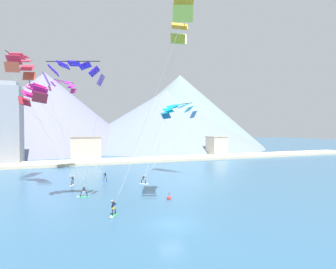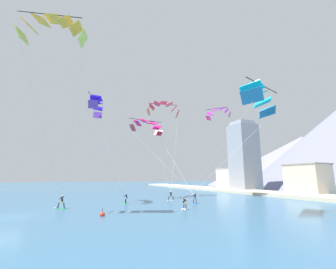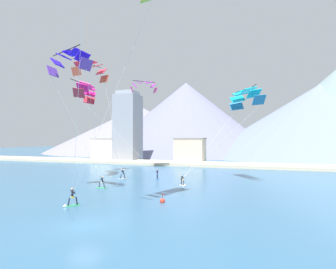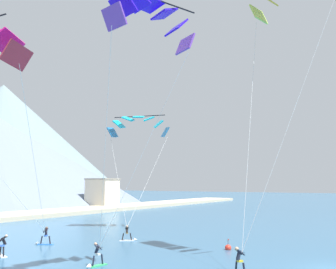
{
  "view_description": "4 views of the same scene",
  "coord_description": "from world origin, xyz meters",
  "px_view_note": "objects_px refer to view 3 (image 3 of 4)",
  "views": [
    {
      "loc": [
        -9.08,
        -24.06,
        9.58
      ],
      "look_at": [
        3.87,
        11.71,
        8.67
      ],
      "focal_mm": 28.0,
      "sensor_mm": 36.0,
      "label": 1
    },
    {
      "loc": [
        29.21,
        5.33,
        4.11
      ],
      "look_at": [
        0.98,
        17.53,
        10.01
      ],
      "focal_mm": 24.0,
      "sensor_mm": 36.0,
      "label": 2
    },
    {
      "loc": [
        12.7,
        -17.13,
        6.59
      ],
      "look_at": [
        0.38,
        18.16,
        7.39
      ],
      "focal_mm": 28.0,
      "sensor_mm": 36.0,
      "label": 3
    },
    {
      "loc": [
        -27.64,
        -4.63,
        5.68
      ],
      "look_at": [
        -0.67,
        12.69,
        9.85
      ],
      "focal_mm": 40.0,
      "sensor_mm": 36.0,
      "label": 4
    }
  ],
  "objects_px": {
    "kitesurfer_near_lead": "(101,185)",
    "parafoil_kite_near_trail": "(87,91)",
    "parafoil_kite_far_right": "(91,69)",
    "parafoil_kite_distant_high_outer": "(144,85)",
    "race_marker_buoy": "(162,201)",
    "kitesurfer_near_trail": "(157,176)",
    "parafoil_kite_near_lead": "(70,60)",
    "kitesurfer_mid_center": "(71,200)",
    "kitesurfer_far_left": "(183,183)",
    "parafoil_kite_far_left": "(245,96)",
    "kitesurfer_far_right": "(124,176)"
  },
  "relations": [
    {
      "from": "parafoil_kite_far_right",
      "to": "race_marker_buoy",
      "type": "distance_m",
      "value": 31.94
    },
    {
      "from": "parafoil_kite_far_left",
      "to": "parafoil_kite_far_right",
      "type": "distance_m",
      "value": 28.45
    },
    {
      "from": "parafoil_kite_near_trail",
      "to": "kitesurfer_mid_center",
      "type": "bearing_deg",
      "value": -58.11
    },
    {
      "from": "kitesurfer_near_lead",
      "to": "kitesurfer_mid_center",
      "type": "bearing_deg",
      "value": -73.17
    },
    {
      "from": "race_marker_buoy",
      "to": "parafoil_kite_near_trail",
      "type": "bearing_deg",
      "value": 148.74
    },
    {
      "from": "parafoil_kite_distant_high_outer",
      "to": "parafoil_kite_far_left",
      "type": "bearing_deg",
      "value": -25.76
    },
    {
      "from": "kitesurfer_far_left",
      "to": "kitesurfer_far_right",
      "type": "height_order",
      "value": "kitesurfer_far_right"
    },
    {
      "from": "parafoil_kite_far_right",
      "to": "parafoil_kite_distant_high_outer",
      "type": "xyz_separation_m",
      "value": [
        5.82,
        11.02,
        -1.32
      ]
    },
    {
      "from": "kitesurfer_far_left",
      "to": "kitesurfer_mid_center",
      "type": "bearing_deg",
      "value": -116.78
    },
    {
      "from": "parafoil_kite_distant_high_outer",
      "to": "parafoil_kite_near_lead",
      "type": "bearing_deg",
      "value": -85.24
    },
    {
      "from": "kitesurfer_near_trail",
      "to": "parafoil_kite_far_left",
      "type": "relative_size",
      "value": 0.13
    },
    {
      "from": "kitesurfer_far_right",
      "to": "parafoil_kite_near_lead",
      "type": "bearing_deg",
      "value": -88.77
    },
    {
      "from": "parafoil_kite_far_left",
      "to": "race_marker_buoy",
      "type": "height_order",
      "value": "parafoil_kite_far_left"
    },
    {
      "from": "kitesurfer_near_lead",
      "to": "parafoil_kite_near_trail",
      "type": "distance_m",
      "value": 16.76
    },
    {
      "from": "parafoil_kite_near_trail",
      "to": "race_marker_buoy",
      "type": "height_order",
      "value": "parafoil_kite_near_trail"
    },
    {
      "from": "race_marker_buoy",
      "to": "parafoil_kite_near_lead",
      "type": "bearing_deg",
      "value": -178.84
    },
    {
      "from": "race_marker_buoy",
      "to": "kitesurfer_near_trail",
      "type": "bearing_deg",
      "value": 113.5
    },
    {
      "from": "parafoil_kite_far_right",
      "to": "parafoil_kite_near_lead",
      "type": "bearing_deg",
      "value": -62.49
    },
    {
      "from": "kitesurfer_near_trail",
      "to": "kitesurfer_far_left",
      "type": "distance_m",
      "value": 8.11
    },
    {
      "from": "parafoil_kite_near_trail",
      "to": "parafoil_kite_distant_high_outer",
      "type": "xyz_separation_m",
      "value": [
        3.38,
        15.54,
        3.81
      ]
    },
    {
      "from": "parafoil_kite_near_lead",
      "to": "parafoil_kite_distant_high_outer",
      "type": "distance_m",
      "value": 26.61
    },
    {
      "from": "kitesurfer_near_lead",
      "to": "parafoil_kite_near_lead",
      "type": "bearing_deg",
      "value": -100.01
    },
    {
      "from": "parafoil_kite_far_left",
      "to": "kitesurfer_far_left",
      "type": "bearing_deg",
      "value": -147.46
    },
    {
      "from": "kitesurfer_near_lead",
      "to": "kitesurfer_far_right",
      "type": "xyz_separation_m",
      "value": [
        -1.24,
        8.78,
        0.06
      ]
    },
    {
      "from": "kitesurfer_near_trail",
      "to": "kitesurfer_far_left",
      "type": "xyz_separation_m",
      "value": [
        6.12,
        -5.32,
        -0.05
      ]
    },
    {
      "from": "kitesurfer_near_lead",
      "to": "kitesurfer_mid_center",
      "type": "relative_size",
      "value": 0.97
    },
    {
      "from": "kitesurfer_mid_center",
      "to": "race_marker_buoy",
      "type": "xyz_separation_m",
      "value": [
        8.11,
        4.46,
        -0.42
      ]
    },
    {
      "from": "kitesurfer_mid_center",
      "to": "race_marker_buoy",
      "type": "bearing_deg",
      "value": 28.79
    },
    {
      "from": "kitesurfer_near_lead",
      "to": "parafoil_kite_far_left",
      "type": "distance_m",
      "value": 25.04
    },
    {
      "from": "kitesurfer_near_trail",
      "to": "parafoil_kite_near_lead",
      "type": "relative_size",
      "value": 0.11
    },
    {
      "from": "kitesurfer_near_lead",
      "to": "kitesurfer_near_trail",
      "type": "bearing_deg",
      "value": 68.29
    },
    {
      "from": "kitesurfer_far_right",
      "to": "parafoil_kite_far_left",
      "type": "xyz_separation_m",
      "value": [
        19.94,
        1.8,
        12.79
      ]
    },
    {
      "from": "kitesurfer_mid_center",
      "to": "parafoil_kite_far_left",
      "type": "bearing_deg",
      "value": 51.78
    },
    {
      "from": "kitesurfer_mid_center",
      "to": "parafoil_kite_far_right",
      "type": "distance_m",
      "value": 30.02
    },
    {
      "from": "kitesurfer_far_left",
      "to": "race_marker_buoy",
      "type": "xyz_separation_m",
      "value": [
        0.67,
        -10.29,
        -0.27
      ]
    },
    {
      "from": "parafoil_kite_near_lead",
      "to": "race_marker_buoy",
      "type": "distance_m",
      "value": 20.04
    },
    {
      "from": "kitesurfer_near_lead",
      "to": "kitesurfer_near_trail",
      "type": "xyz_separation_m",
      "value": [
        4.2,
        10.56,
        0.03
      ]
    },
    {
      "from": "parafoil_kite_near_trail",
      "to": "race_marker_buoy",
      "type": "xyz_separation_m",
      "value": [
        17.5,
        -10.63,
        -14.7
      ]
    },
    {
      "from": "kitesurfer_mid_center",
      "to": "parafoil_kite_near_trail",
      "type": "height_order",
      "value": "parafoil_kite_near_trail"
    },
    {
      "from": "kitesurfer_far_right",
      "to": "parafoil_kite_near_lead",
      "type": "distance_m",
      "value": 21.13
    },
    {
      "from": "kitesurfer_mid_center",
      "to": "kitesurfer_far_left",
      "type": "xyz_separation_m",
      "value": [
        7.44,
        14.75,
        -0.15
      ]
    },
    {
      "from": "parafoil_kite_near_trail",
      "to": "parafoil_kite_distant_high_outer",
      "type": "height_order",
      "value": "parafoil_kite_distant_high_outer"
    },
    {
      "from": "parafoil_kite_far_right",
      "to": "parafoil_kite_distant_high_outer",
      "type": "distance_m",
      "value": 12.53
    },
    {
      "from": "kitesurfer_mid_center",
      "to": "kitesurfer_far_left",
      "type": "relative_size",
      "value": 1.14
    },
    {
      "from": "kitesurfer_near_lead",
      "to": "race_marker_buoy",
      "type": "bearing_deg",
      "value": -24.68
    },
    {
      "from": "kitesurfer_far_right",
      "to": "parafoil_kite_far_left",
      "type": "distance_m",
      "value": 23.76
    },
    {
      "from": "parafoil_kite_near_trail",
      "to": "parafoil_kite_distant_high_outer",
      "type": "relative_size",
      "value": 2.64
    },
    {
      "from": "kitesurfer_near_lead",
      "to": "kitesurfer_near_trail",
      "type": "relative_size",
      "value": 1.03
    },
    {
      "from": "parafoil_kite_far_left",
      "to": "race_marker_buoy",
      "type": "bearing_deg",
      "value": -116.25
    },
    {
      "from": "race_marker_buoy",
      "to": "kitesurfer_far_left",
      "type": "bearing_deg",
      "value": 93.73
    }
  ]
}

